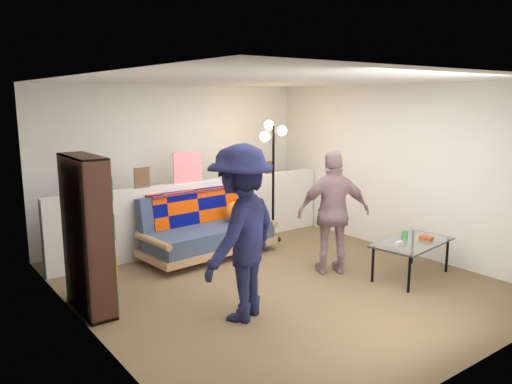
% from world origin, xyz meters
% --- Properties ---
extents(ground, '(5.00, 5.00, 0.00)m').
position_xyz_m(ground, '(0.00, 0.00, 0.00)').
color(ground, brown).
rests_on(ground, ground).
extents(room_shell, '(4.60, 5.05, 2.45)m').
position_xyz_m(room_shell, '(0.00, 0.47, 1.67)').
color(room_shell, silver).
rests_on(room_shell, ground).
extents(half_wall_ledge, '(4.45, 0.15, 1.00)m').
position_xyz_m(half_wall_ledge, '(0.00, 1.80, 0.50)').
color(half_wall_ledge, silver).
rests_on(half_wall_ledge, ground).
extents(ledge_decor, '(2.97, 0.02, 0.45)m').
position_xyz_m(ledge_decor, '(-0.23, 1.78, 1.18)').
color(ledge_decor, brown).
rests_on(ledge_decor, half_wall_ledge).
extents(futon_sofa, '(1.95, 1.05, 0.81)m').
position_xyz_m(futon_sofa, '(-0.13, 1.39, 0.38)').
color(futon_sofa, tan).
rests_on(futon_sofa, ground).
extents(bookshelf, '(0.27, 0.82, 1.64)m').
position_xyz_m(bookshelf, '(-2.08, 0.51, 0.76)').
color(bookshelf, black).
rests_on(bookshelf, ground).
extents(coffee_table, '(1.16, 0.75, 0.57)m').
position_xyz_m(coffee_table, '(1.46, -0.88, 0.43)').
color(coffee_table, black).
rests_on(coffee_table, ground).
extents(floor_lamp, '(0.43, 0.34, 1.87)m').
position_xyz_m(floor_lamp, '(1.10, 1.46, 1.32)').
color(floor_lamp, black).
rests_on(floor_lamp, ground).
extents(person_left, '(1.31, 1.09, 1.77)m').
position_xyz_m(person_left, '(-0.91, -0.57, 0.88)').
color(person_left, black).
rests_on(person_left, ground).
extents(person_right, '(0.99, 0.78, 1.57)m').
position_xyz_m(person_right, '(0.79, -0.17, 0.78)').
color(person_right, '#C47F8F').
rests_on(person_right, ground).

